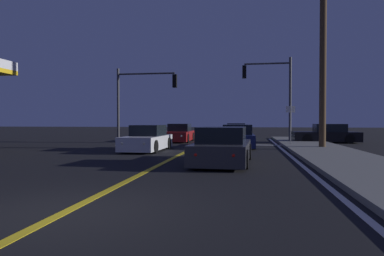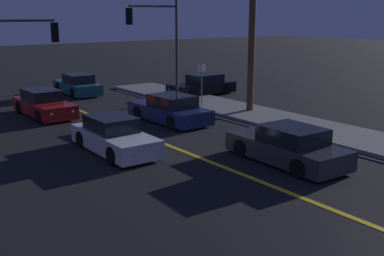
{
  "view_description": "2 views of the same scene",
  "coord_description": "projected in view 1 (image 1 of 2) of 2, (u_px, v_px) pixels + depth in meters",
  "views": [
    {
      "loc": [
        3.07,
        -5.44,
        1.56
      ],
      "look_at": [
        -0.79,
        18.86,
        1.05
      ],
      "focal_mm": 32.76,
      "sensor_mm": 36.0,
      "label": 1
    },
    {
      "loc": [
        -9.99,
        -3.38,
        5.11
      ],
      "look_at": [
        -1.0,
        8.74,
        1.44
      ],
      "focal_mm": 43.7,
      "sensor_mm": 36.0,
      "label": 2
    }
  ],
  "objects": [
    {
      "name": "ground_plane",
      "position": [
        63.0,
        214.0,
        5.88
      ],
      "size": [
        160.0,
        160.0,
        0.0
      ],
      "primitive_type": "plane",
      "color": "black"
    },
    {
      "name": "lane_line_center",
      "position": [
        176.0,
        157.0,
        15.2
      ],
      "size": [
        0.2,
        32.09,
        0.01
      ],
      "primitive_type": "cube",
      "color": "gold",
      "rests_on": "ground"
    },
    {
      "name": "street_sign_corner",
      "position": [
        291.0,
        119.0,
        21.62
      ],
      "size": [
        0.56,
        0.1,
        2.52
      ],
      "color": "slate",
      "rests_on": "ground"
    },
    {
      "name": "lane_line_edge_right",
      "position": [
        293.0,
        158.0,
        14.43
      ],
      "size": [
        0.16,
        32.09,
        0.01
      ],
      "primitive_type": "cube",
      "color": "silver",
      "rests_on": "ground"
    },
    {
      "name": "car_following_oncoming_teal",
      "position": [
        237.0,
        132.0,
        30.87
      ],
      "size": [
        1.95,
        4.53,
        1.34
      ],
      "rotation": [
        0.0,
        0.0,
        -0.03
      ],
      "color": "#195960",
      "rests_on": "ground"
    },
    {
      "name": "sidewalk_right",
      "position": [
        341.0,
        158.0,
        14.13
      ],
      "size": [
        3.2,
        33.98,
        0.15
      ],
      "primitive_type": "cube",
      "color": "slate",
      "rests_on": "ground"
    },
    {
      "name": "car_lead_oncoming_navy",
      "position": [
        237.0,
        137.0,
        20.55
      ],
      "size": [
        2.09,
        4.78,
        1.34
      ],
      "rotation": [
        0.0,
        0.0,
        0.03
      ],
      "color": "navy",
      "rests_on": "ground"
    },
    {
      "name": "traffic_signal_far_left",
      "position": [
        140.0,
        93.0,
        24.54
      ],
      "size": [
        4.33,
        0.28,
        5.26
      ],
      "color": "#38383D",
      "rests_on": "ground"
    },
    {
      "name": "car_distant_tail_charcoal",
      "position": [
        222.0,
        148.0,
        12.77
      ],
      "size": [
        2.11,
        4.68,
        1.34
      ],
      "rotation": [
        0.0,
        0.0,
        -0.04
      ],
      "color": "#2D2D33",
      "rests_on": "ground"
    },
    {
      "name": "traffic_signal_near_right",
      "position": [
        273.0,
        87.0,
        24.47
      ],
      "size": [
        3.39,
        0.28,
        5.97
      ],
      "rotation": [
        0.0,
        0.0,
        3.14
      ],
      "color": "#38383D",
      "rests_on": "ground"
    },
    {
      "name": "car_side_waiting_black",
      "position": [
        327.0,
        135.0,
        24.81
      ],
      "size": [
        4.55,
        1.93,
        1.34
      ],
      "rotation": [
        0.0,
        0.0,
        1.58
      ],
      "color": "black",
      "rests_on": "ground"
    },
    {
      "name": "car_mid_block_white",
      "position": [
        147.0,
        139.0,
        18.3
      ],
      "size": [
        1.84,
        4.47,
        1.34
      ],
      "rotation": [
        0.0,
        0.0,
        3.13
      ],
      "color": "silver",
      "rests_on": "ground"
    },
    {
      "name": "utility_pole_right",
      "position": [
        323.0,
        47.0,
        18.94
      ],
      "size": [
        1.81,
        0.36,
        10.87
      ],
      "color": "#4C3823",
      "rests_on": "ground"
    },
    {
      "name": "car_parked_curb_red",
      "position": [
        179.0,
        134.0,
        26.27
      ],
      "size": [
        1.94,
        4.73,
        1.34
      ],
      "rotation": [
        0.0,
        0.0,
        3.17
      ],
      "color": "maroon",
      "rests_on": "ground"
    },
    {
      "name": "stop_bar",
      "position": [
        240.0,
        145.0,
        22.63
      ],
      "size": [
        5.2,
        0.5,
        0.01
      ],
      "primitive_type": "cube",
      "color": "silver",
      "rests_on": "ground"
    }
  ]
}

